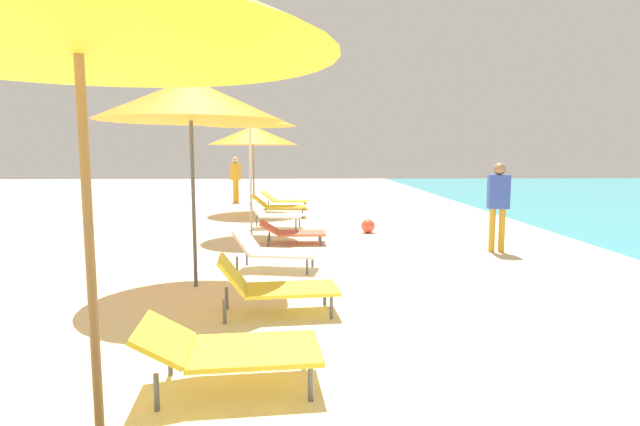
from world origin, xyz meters
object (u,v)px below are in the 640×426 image
(lounger_fourth_shoreside, at_px, (273,250))
(lounger_farthest_shoreside, at_px, (284,200))
(lounger_fourth_inland, at_px, (274,285))
(person_walking_far, at_px, (236,175))
(umbrella_farthest, at_px, (253,135))
(lounger_fifth_inland, at_px, (292,232))
(lounger_fifth_shoreside, at_px, (274,214))
(lounger_farthest_inland, at_px, (278,205))
(umbrella_fifth, at_px, (250,118))
(umbrella_fourth, at_px, (190,100))
(person_walking_near, at_px, (498,199))
(lounger_third_shoreside, at_px, (229,348))
(beach_ball, at_px, (368,226))

(lounger_fourth_shoreside, height_order, lounger_farthest_shoreside, lounger_fourth_shoreside)
(lounger_fourth_inland, height_order, person_walking_far, person_walking_far)
(lounger_fourth_shoreside, xyz_separation_m, umbrella_farthest, (-0.99, 7.24, 1.97))
(lounger_fourth_shoreside, distance_m, lounger_fifth_inland, 2.20)
(lounger_fifth_shoreside, relative_size, person_walking_far, 0.80)
(lounger_fourth_shoreside, bearing_deg, lounger_fourth_inland, -76.41)
(lounger_fourth_shoreside, bearing_deg, lounger_farthest_shoreside, 100.94)
(lounger_fifth_shoreside, bearing_deg, lounger_farthest_shoreside, 96.35)
(lounger_fourth_shoreside, height_order, lounger_farthest_inland, lounger_farthest_inland)
(lounger_fourth_shoreside, distance_m, person_walking_far, 10.64)
(umbrella_farthest, height_order, lounger_farthest_shoreside, umbrella_farthest)
(umbrella_fifth, relative_size, lounger_farthest_inland, 1.83)
(umbrella_fourth, height_order, umbrella_fifth, umbrella_fourth)
(lounger_fourth_shoreside, xyz_separation_m, person_walking_near, (3.94, 1.20, 0.67))
(lounger_third_shoreside, distance_m, lounger_farthest_shoreside, 12.13)
(lounger_fifth_shoreside, bearing_deg, lounger_fifth_inland, -69.51)
(lounger_fourth_shoreside, bearing_deg, umbrella_fourth, -126.08)
(umbrella_farthest, bearing_deg, lounger_farthest_shoreside, 49.42)
(person_walking_far, xyz_separation_m, beach_ball, (3.85, -7.00, -0.83))
(umbrella_fourth, relative_size, umbrella_farthest, 1.07)
(lounger_fourth_shoreside, xyz_separation_m, lounger_fifth_shoreside, (-0.22, 4.23, 0.03))
(lounger_fifth_inland, bearing_deg, lounger_farthest_shoreside, 92.16)
(lounger_farthest_shoreside, relative_size, beach_ball, 4.87)
(lounger_fifth_inland, xyz_separation_m, beach_ball, (1.67, 1.25, -0.08))
(lounger_fourth_shoreside, distance_m, lounger_farthest_shoreside, 8.25)
(lounger_fifth_shoreside, height_order, lounger_farthest_shoreside, lounger_fifth_shoreside)
(lounger_fifth_inland, bearing_deg, lounger_farthest_inland, 95.32)
(lounger_fourth_shoreside, height_order, lounger_fourth_inland, lounger_fourth_inland)
(person_walking_far, bearing_deg, lounger_farthest_shoreside, -21.32)
(umbrella_fifth, bearing_deg, lounger_fifth_shoreside, 67.18)
(lounger_farthest_inland, bearing_deg, umbrella_farthest, 126.98)
(umbrella_fourth, height_order, lounger_fourth_inland, umbrella_fourth)
(lounger_fourth_inland, xyz_separation_m, lounger_fifth_inland, (0.11, 4.33, -0.09))
(lounger_fourth_shoreside, bearing_deg, umbrella_farthest, 107.81)
(person_walking_near, height_order, beach_ball, person_walking_near)
(lounger_fourth_inland, bearing_deg, lounger_fifth_shoreside, 87.31)
(lounger_fourth_shoreside, distance_m, lounger_fourth_inland, 2.15)
(lounger_third_shoreside, distance_m, umbrella_fifth, 7.44)
(umbrella_fourth, relative_size, umbrella_fifth, 1.01)
(lounger_fourth_shoreside, height_order, lounger_fifth_inland, lounger_fourth_shoreside)
(person_walking_near, distance_m, person_walking_far, 10.95)
(beach_ball, bearing_deg, person_walking_near, -47.81)
(umbrella_fourth, distance_m, beach_ball, 5.74)
(lounger_farthest_shoreside, bearing_deg, person_walking_near, -54.03)
(umbrella_fifth, distance_m, lounger_farthest_inland, 3.76)
(person_walking_far, bearing_deg, beach_ball, -32.08)
(lounger_farthest_shoreside, bearing_deg, lounger_fifth_shoreside, -85.39)
(person_walking_far, bearing_deg, umbrella_fifth, -50.84)
(lounger_farthest_shoreside, distance_m, person_walking_near, 8.16)
(lounger_fourth_inland, xyz_separation_m, person_walking_near, (3.81, 3.34, 0.64))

